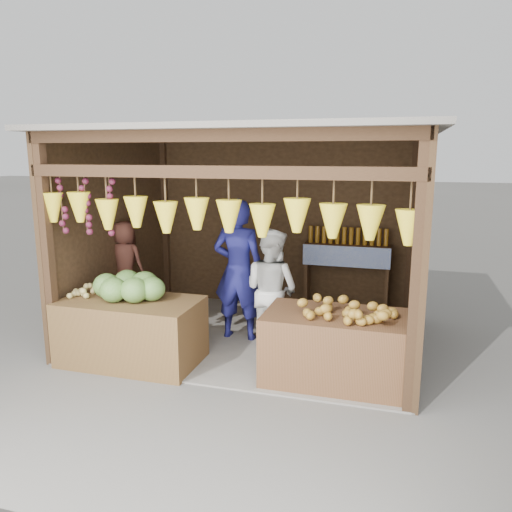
{
  "coord_description": "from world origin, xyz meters",
  "views": [
    {
      "loc": [
        1.77,
        -5.96,
        2.37
      ],
      "look_at": [
        0.06,
        -0.1,
        1.12
      ],
      "focal_mm": 35.0,
      "sensor_mm": 36.0,
      "label": 1
    }
  ],
  "objects_px": {
    "counter_right": "(339,349)",
    "woman_standing": "(271,290)",
    "man_standing": "(239,270)",
    "counter_left": "(131,331)",
    "vendor_seated": "(125,262)"
  },
  "relations": [
    {
      "from": "counter_right",
      "to": "vendor_seated",
      "type": "xyz_separation_m",
      "value": [
        -3.11,
        1.05,
        0.52
      ]
    },
    {
      "from": "vendor_seated",
      "to": "counter_left",
      "type": "bearing_deg",
      "value": 127.78
    },
    {
      "from": "counter_right",
      "to": "woman_standing",
      "type": "xyz_separation_m",
      "value": [
        -0.92,
        0.7,
        0.38
      ]
    },
    {
      "from": "man_standing",
      "to": "woman_standing",
      "type": "bearing_deg",
      "value": 156.66
    },
    {
      "from": "counter_left",
      "to": "counter_right",
      "type": "height_order",
      "value": "same"
    },
    {
      "from": "counter_left",
      "to": "vendor_seated",
      "type": "bearing_deg",
      "value": 122.27
    },
    {
      "from": "counter_left",
      "to": "vendor_seated",
      "type": "height_order",
      "value": "vendor_seated"
    },
    {
      "from": "counter_right",
      "to": "man_standing",
      "type": "bearing_deg",
      "value": 146.84
    },
    {
      "from": "woman_standing",
      "to": "vendor_seated",
      "type": "distance_m",
      "value": 2.22
    },
    {
      "from": "vendor_seated",
      "to": "woman_standing",
      "type": "bearing_deg",
      "value": 176.62
    },
    {
      "from": "counter_right",
      "to": "woman_standing",
      "type": "relative_size",
      "value": 1.04
    },
    {
      "from": "counter_left",
      "to": "counter_right",
      "type": "xyz_separation_m",
      "value": [
        2.36,
        0.14,
        0.0
      ]
    },
    {
      "from": "counter_right",
      "to": "man_standing",
      "type": "height_order",
      "value": "man_standing"
    },
    {
      "from": "counter_left",
      "to": "counter_right",
      "type": "relative_size",
      "value": 1.0
    },
    {
      "from": "counter_right",
      "to": "woman_standing",
      "type": "bearing_deg",
      "value": 142.53
    }
  ]
}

